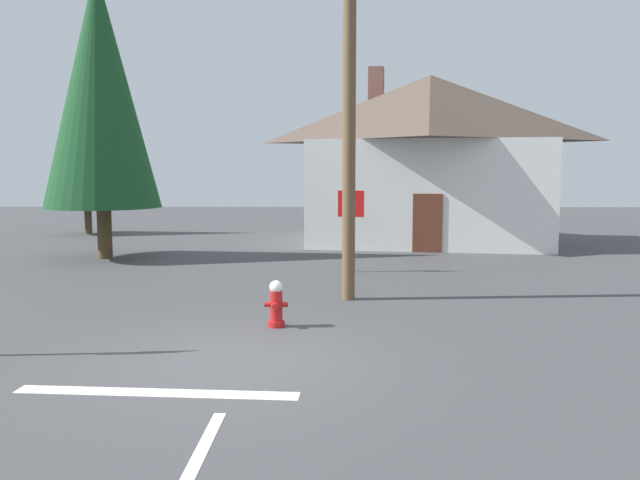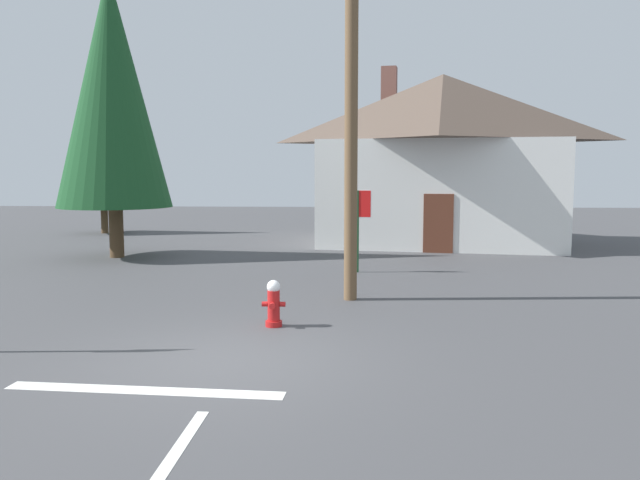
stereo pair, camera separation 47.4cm
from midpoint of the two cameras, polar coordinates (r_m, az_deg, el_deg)
ground_plane at (r=9.80m, az=-9.18°, el=-10.75°), size 80.00×80.00×0.10m
lane_stop_bar at (r=8.66m, az=-15.81°, el=-12.84°), size 3.63×0.52×0.01m
fire_hydrant at (r=11.61m, az=-5.06°, el=-5.66°), size 0.42×0.36×0.84m
utility_pole at (r=13.88m, az=1.60°, el=12.41°), size 1.60×0.28×8.24m
stop_sign_far at (r=17.63m, az=1.97°, el=2.37°), size 0.75×0.16×2.27m
house at (r=25.19m, az=9.06°, el=7.29°), size 10.15×7.93×6.88m
pine_tree_tall_left at (r=30.12m, az=-20.43°, el=7.36°), size 2.46×2.46×6.14m
pine_tree_mid_left at (r=21.71m, az=-19.51°, el=12.45°), size 3.60×3.60×8.99m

